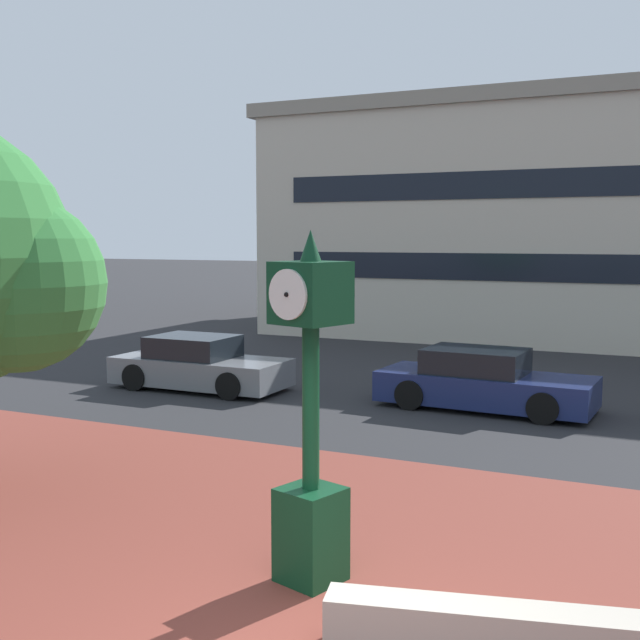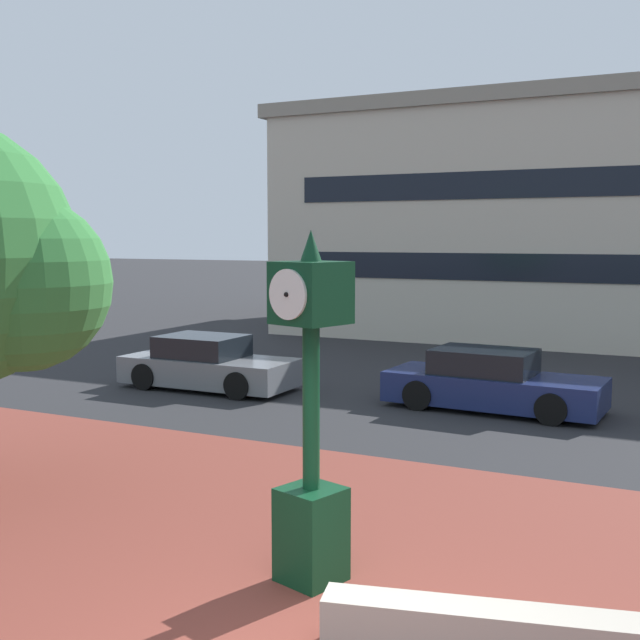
# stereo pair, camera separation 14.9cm
# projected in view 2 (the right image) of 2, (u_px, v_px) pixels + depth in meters

# --- Properties ---
(plaza_brick_paving) EXTENTS (44.00, 10.49, 0.01)m
(plaza_brick_paving) POSITION_uv_depth(u_px,v_px,m) (379.00, 622.00, 7.49)
(plaza_brick_paving) COLOR brown
(plaza_brick_paving) RESTS_ON ground
(planter_wall) EXTENTS (3.20, 1.14, 0.50)m
(planter_wall) POSITION_uv_depth(u_px,v_px,m) (507.00, 638.00, 6.71)
(planter_wall) COLOR #ADA393
(planter_wall) RESTS_ON ground
(street_clock) EXTENTS (0.80, 0.82, 3.73)m
(street_clock) POSITION_uv_depth(u_px,v_px,m) (311.00, 424.00, 8.22)
(street_clock) COLOR #0C381E
(street_clock) RESTS_ON ground
(car_street_far) EXTENTS (4.24, 1.88, 1.28)m
(car_street_far) POSITION_uv_depth(u_px,v_px,m) (208.00, 365.00, 19.01)
(car_street_far) COLOR slate
(car_street_far) RESTS_ON ground
(car_street_distant) EXTENTS (4.58, 2.02, 1.28)m
(car_street_distant) POSITION_uv_depth(u_px,v_px,m) (491.00, 383.00, 16.67)
(car_street_distant) COLOR navy
(car_street_distant) RESTS_ON ground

